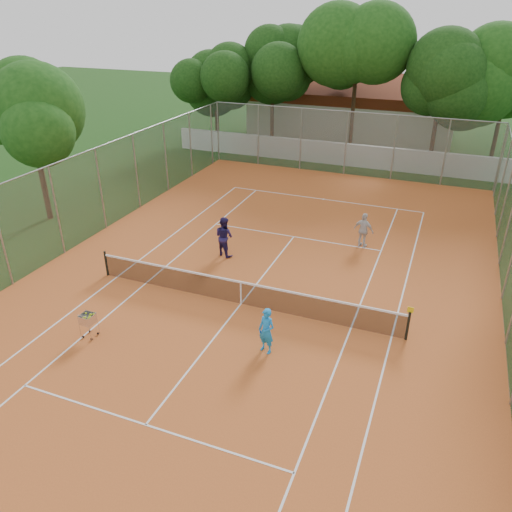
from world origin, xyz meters
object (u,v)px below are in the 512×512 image
at_px(player_near, 266,331).
at_px(player_far_left, 224,236).
at_px(clubhouse, 354,106).
at_px(ball_hopper, 89,325).
at_px(player_far_right, 364,230).
at_px(tennis_net, 241,292).

bearing_deg(player_near, player_far_left, 143.49).
height_order(clubhouse, ball_hopper, clubhouse).
bearing_deg(player_near, player_far_right, 98.96).
xyz_separation_m(clubhouse, ball_hopper, (-1.87, -32.72, -1.71)).
bearing_deg(player_far_left, player_near, 145.95).
bearing_deg(tennis_net, ball_hopper, -136.18).
bearing_deg(player_near, ball_hopper, -148.17).
bearing_deg(player_near, clubhouse, 114.82).
xyz_separation_m(tennis_net, player_far_left, (-2.27, 3.45, 0.40)).
relative_size(tennis_net, clubhouse, 0.72).
distance_m(clubhouse, ball_hopper, 32.82).
distance_m(tennis_net, player_near, 2.96).
height_order(player_near, player_far_left, player_far_left).
bearing_deg(player_far_right, clubhouse, -60.74).
relative_size(clubhouse, ball_hopper, 17.36).
height_order(clubhouse, player_near, clubhouse).
bearing_deg(ball_hopper, player_far_right, 68.53).
bearing_deg(clubhouse, player_far_right, -76.90).
distance_m(player_near, player_far_left, 7.06).
xyz_separation_m(clubhouse, player_far_left, (-0.27, -25.55, -1.29)).
height_order(player_near, ball_hopper, player_near).
distance_m(clubhouse, player_near, 31.55).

